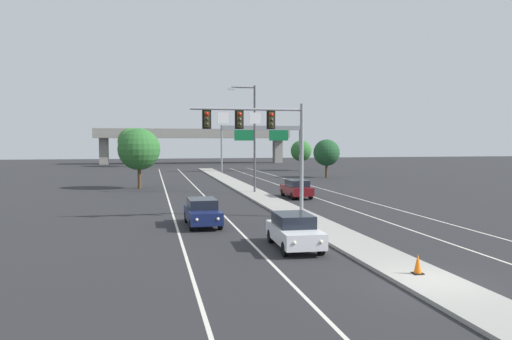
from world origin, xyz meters
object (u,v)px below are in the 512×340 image
(traffic_cone_median_nose, at_px, (418,264))
(highway_sign_gantry, at_px, (261,134))
(car_oncoming_navy, at_px, (202,212))
(tree_far_right_b, at_px, (301,151))
(car_receding_darkred, at_px, (297,188))
(tree_far_left_a, at_px, (139,149))
(street_lamp_median, at_px, (252,132))
(tree_far_right_a, at_px, (327,153))
(overhead_signal_mast, at_px, (263,132))
(car_oncoming_white, at_px, (294,231))
(tree_far_left_c, at_px, (131,141))

(traffic_cone_median_nose, distance_m, highway_sign_gantry, 64.08)
(car_oncoming_navy, bearing_deg, tree_far_right_b, 67.14)
(car_receding_darkred, relative_size, tree_far_right_b, 0.88)
(tree_far_left_a, bearing_deg, street_lamp_median, -33.79)
(highway_sign_gantry, distance_m, tree_far_right_a, 16.24)
(car_oncoming_navy, xyz_separation_m, tree_far_right_a, (20.47, 35.53, 2.57))
(highway_sign_gantry, bearing_deg, overhead_signal_mast, -102.35)
(highway_sign_gantry, relative_size, tree_far_right_b, 2.61)
(car_oncoming_white, height_order, tree_far_right_a, tree_far_right_a)
(tree_far_left_a, bearing_deg, highway_sign_gantry, 54.28)
(overhead_signal_mast, xyz_separation_m, car_oncoming_navy, (-4.11, -2.06, -4.68))
(overhead_signal_mast, xyz_separation_m, highway_sign_gantry, (10.60, 48.40, 0.67))
(highway_sign_gantry, bearing_deg, tree_far_right_a, -68.89)
(tree_far_left_a, height_order, tree_far_right_b, tree_far_left_a)
(street_lamp_median, bearing_deg, tree_far_left_c, 103.52)
(tree_far_left_c, height_order, tree_far_right_b, tree_far_left_c)
(tree_far_right_a, bearing_deg, tree_far_left_c, 127.01)
(car_oncoming_navy, bearing_deg, highway_sign_gantry, 73.75)
(car_oncoming_white, relative_size, car_oncoming_navy, 1.00)
(car_oncoming_navy, height_order, tree_far_left_c, tree_far_left_c)
(overhead_signal_mast, bearing_deg, traffic_cone_median_nose, -81.00)
(tree_far_right_b, bearing_deg, overhead_signal_mast, -109.63)
(overhead_signal_mast, relative_size, tree_far_right_b, 1.43)
(street_lamp_median, relative_size, highway_sign_gantry, 0.75)
(car_receding_darkred, xyz_separation_m, tree_far_left_a, (-13.61, 11.49, 3.29))
(tree_far_right_a, bearing_deg, highway_sign_gantry, 111.11)
(car_oncoming_white, bearing_deg, tree_far_right_b, 72.69)
(tree_far_left_c, bearing_deg, street_lamp_median, -76.48)
(highway_sign_gantry, xyz_separation_m, tree_far_right_a, (5.76, -14.92, -2.78))
(tree_far_left_a, bearing_deg, traffic_cone_median_nose, -74.13)
(street_lamp_median, height_order, tree_far_left_a, street_lamp_median)
(car_receding_darkred, xyz_separation_m, traffic_cone_median_nose, (-3.05, -25.67, -0.31))
(highway_sign_gantry, bearing_deg, tree_far_right_b, 11.19)
(car_oncoming_white, distance_m, tree_far_right_b, 61.77)
(overhead_signal_mast, bearing_deg, tree_far_left_a, 110.23)
(traffic_cone_median_nose, relative_size, highway_sign_gantry, 0.06)
(street_lamp_median, relative_size, car_oncoming_navy, 2.22)
(tree_far_left_c, distance_m, tree_far_right_a, 44.90)
(street_lamp_median, height_order, traffic_cone_median_nose, street_lamp_median)
(traffic_cone_median_nose, bearing_deg, street_lamp_median, 89.99)
(car_receding_darkred, relative_size, tree_far_left_c, 0.60)
(traffic_cone_median_nose, bearing_deg, tree_far_right_b, 76.61)
(car_oncoming_white, bearing_deg, traffic_cone_median_nose, -62.94)
(car_receding_darkred, relative_size, tree_far_right_a, 0.86)
(car_oncoming_navy, distance_m, tree_far_right_b, 56.35)
(street_lamp_median, bearing_deg, car_oncoming_navy, -110.57)
(car_receding_darkred, xyz_separation_m, tree_far_left_c, (-16.06, 58.54, 4.10))
(car_oncoming_white, relative_size, traffic_cone_median_nose, 6.10)
(car_oncoming_navy, bearing_deg, tree_far_left_c, 95.24)
(car_oncoming_white, height_order, car_oncoming_navy, same)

